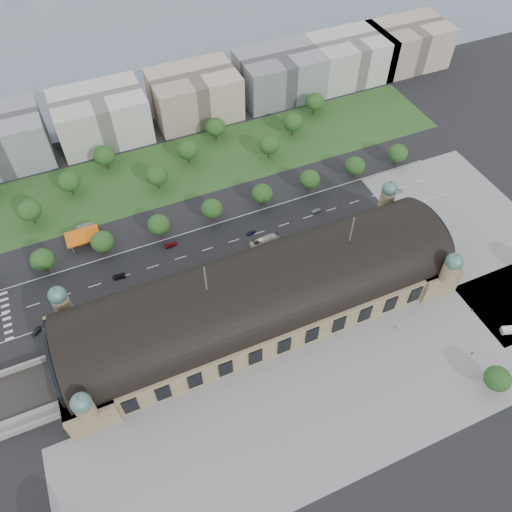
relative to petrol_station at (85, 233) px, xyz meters
name	(u,v)px	position (x,y,z in m)	size (l,w,h in m)	color
ground	(261,312)	(53.91, -65.28, -2.95)	(900.00, 900.00, 0.00)	black
station	(261,296)	(53.91, -65.28, 7.33)	(150.00, 48.40, 44.30)	tan
plaza_south	(340,402)	(63.91, -109.28, -2.95)	(190.00, 48.00, 0.12)	gray
plaza_east	(476,233)	(156.91, -65.28, -2.95)	(56.00, 100.00, 0.12)	gray
road_slab	(181,258)	(33.91, -27.28, -2.95)	(260.00, 26.00, 0.10)	black
grass_belt	(155,175)	(38.91, 27.72, -2.95)	(300.00, 45.00, 0.10)	#295120
petrol_station	(85,233)	(0.00, 0.00, 0.00)	(14.00, 13.00, 5.05)	orange
lake	(97,0)	(53.91, 232.72, -2.95)	(700.00, 320.00, 0.08)	slate
office_3	(101,117)	(23.91, 67.72, 9.05)	(45.00, 32.00, 24.00)	beige
office_4	(195,95)	(73.91, 67.72, 9.05)	(45.00, 32.00, 24.00)	#C1AD97
office_5	(279,75)	(123.91, 67.72, 9.05)	(45.00, 32.00, 24.00)	gray
office_6	(349,58)	(168.91, 67.72, 9.05)	(45.00, 32.00, 24.00)	beige
office_7	(407,45)	(208.91, 67.72, 9.05)	(45.00, 32.00, 24.00)	#C1AD97
tree_row_2	(42,259)	(-18.09, -12.28, 4.48)	(9.60, 9.60, 11.52)	#2D2116
tree_row_3	(102,242)	(5.91, -12.28, 4.48)	(9.60, 9.60, 11.52)	#2D2116
tree_row_4	(159,225)	(29.91, -12.28, 4.48)	(9.60, 9.60, 11.52)	#2D2116
tree_row_5	(212,209)	(53.91, -12.28, 4.48)	(9.60, 9.60, 11.52)	#2D2116
tree_row_6	(262,194)	(77.91, -12.28, 4.48)	(9.60, 9.60, 11.52)	#2D2116
tree_row_7	(310,179)	(101.91, -12.28, 4.48)	(9.60, 9.60, 11.52)	#2D2116
tree_row_8	(355,166)	(125.91, -12.28, 4.48)	(9.60, 9.60, 11.52)	#2D2116
tree_row_9	(398,153)	(149.91, -12.28, 4.48)	(9.60, 9.60, 11.52)	#2D2116
tree_belt_3	(29,210)	(-19.09, 17.72, 5.10)	(10.40, 10.40, 12.48)	#2D2116
tree_belt_4	(69,181)	(-0.09, 29.72, 5.10)	(10.40, 10.40, 12.48)	#2D2116
tree_belt_5	(104,155)	(18.91, 41.72, 5.10)	(10.40, 10.40, 12.48)	#2D2116
tree_belt_6	(157,175)	(37.91, 17.72, 5.10)	(10.40, 10.40, 12.48)	#2D2116
tree_belt_7	(188,150)	(56.91, 29.72, 5.10)	(10.40, 10.40, 12.48)	#2D2116
tree_belt_8	(216,127)	(75.91, 41.72, 5.10)	(10.40, 10.40, 12.48)	#2D2116
tree_belt_9	(269,145)	(94.91, 17.72, 5.10)	(10.40, 10.40, 12.48)	#2D2116
tree_belt_10	(293,122)	(113.91, 29.72, 5.10)	(10.40, 10.40, 12.48)	#2D2116
tree_belt_11	(315,102)	(132.91, 41.72, 5.10)	(10.40, 10.40, 12.48)	#2D2116
tree_plaza_s	(498,379)	(113.91, -125.28, 3.86)	(9.00, 9.00, 10.64)	#2D2116
traffic_car_2	(119,276)	(7.85, -27.16, -2.23)	(2.40, 5.21, 1.45)	black
traffic_car_3	(171,245)	(32.16, -19.23, -2.13)	(2.29, 5.63, 1.63)	maroon
traffic_car_4	(251,233)	(66.26, -26.46, -2.26)	(1.64, 4.07, 1.39)	#181944
traffic_car_5	(317,211)	(98.94, -26.03, -2.22)	(1.53, 4.40, 1.45)	slate
traffic_car_6	(399,190)	(140.69, -29.37, -2.25)	(2.32, 5.03, 1.40)	silver
parked_car_0	(37,331)	(-26.09, -40.28, -2.23)	(1.52, 4.35, 1.43)	black
parked_car_1	(77,327)	(-12.28, -44.28, -2.22)	(2.41, 5.24, 1.46)	maroon
parked_car_2	(99,310)	(-2.90, -40.28, -2.13)	(2.29, 5.64, 1.64)	#1B1743
parked_car_3	(163,297)	(21.27, -44.28, -2.30)	(1.53, 3.80, 1.29)	#505356
parked_car_4	(162,289)	(21.99, -40.28, -2.21)	(1.57, 4.51, 1.49)	white
parked_car_5	(149,298)	(16.38, -42.28, -2.27)	(2.27, 4.91, 1.37)	gray
parked_car_6	(177,291)	(27.10, -43.44, -2.12)	(2.31, 5.69, 1.65)	black
bus_west	(208,268)	(42.07, -38.28, -1.45)	(2.53, 10.79, 3.01)	red
bus_mid	(226,262)	(50.23, -38.28, -1.39)	(2.62, 11.19, 3.12)	white
bus_east	(265,241)	(69.34, -34.29, -1.11)	(3.09, 13.21, 3.68)	silver
van_east	(508,330)	(134.58, -110.13, -1.74)	(6.28, 4.01, 2.53)	white
pedestrian_0	(396,328)	(97.09, -92.31, -2.14)	(0.80, 0.46, 1.63)	gray
pedestrian_1	(472,353)	(116.19, -112.40, -2.08)	(0.64, 0.42, 1.75)	gray
pedestrian_2	(472,309)	(128.41, -97.19, -2.03)	(0.89, 0.51, 1.83)	gray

